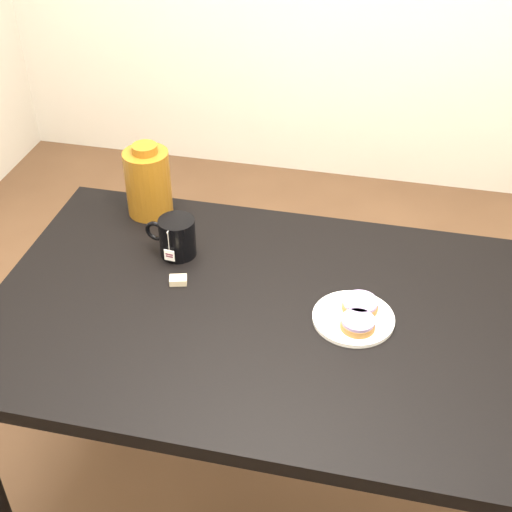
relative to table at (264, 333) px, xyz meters
name	(u,v)px	position (x,y,z in m)	size (l,w,h in m)	color
ground_plane	(263,489)	(0.00, 0.00, -0.67)	(4.00, 4.00, 0.00)	brown
table	(264,333)	(0.00, 0.00, 0.00)	(1.40, 0.90, 0.75)	black
plate	(353,318)	(0.22, 0.01, 0.09)	(0.20, 0.20, 0.02)	white
bagel_back	(360,305)	(0.24, 0.04, 0.11)	(0.10, 0.10, 0.03)	brown
bagel_front	(358,323)	(0.24, -0.03, 0.11)	(0.11, 0.11, 0.03)	brown
mug	(177,237)	(-0.28, 0.18, 0.14)	(0.15, 0.11, 0.11)	black
teabag_pouch	(178,280)	(-0.24, 0.05, 0.09)	(0.04, 0.03, 0.02)	#C6B793
bagel_package	(148,182)	(-0.43, 0.36, 0.19)	(0.16, 0.16, 0.22)	#59310B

